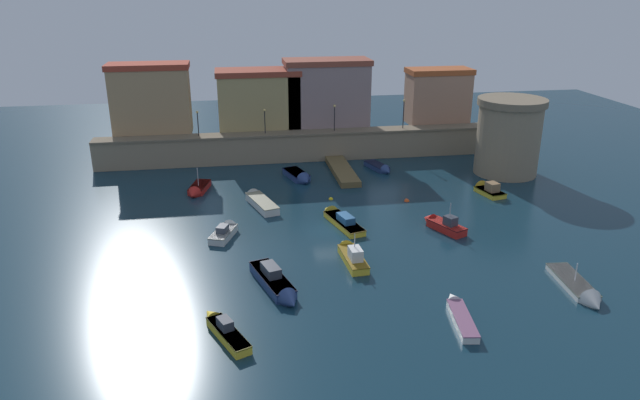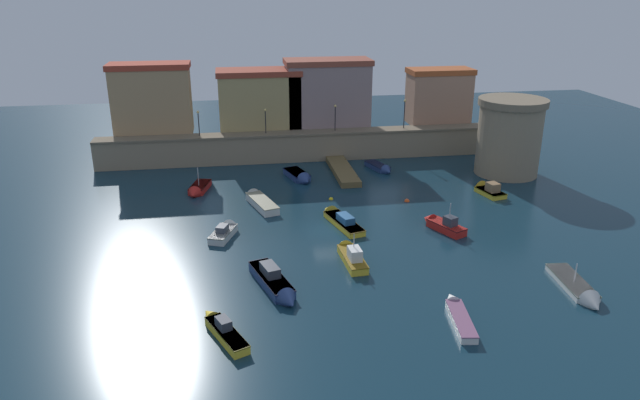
# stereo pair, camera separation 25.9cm
# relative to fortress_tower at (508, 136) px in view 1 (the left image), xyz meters

# --- Properties ---
(ground_plane) EXTENTS (131.12, 131.12, 0.00)m
(ground_plane) POSITION_rel_fortress_tower_xyz_m (-24.01, -13.49, -4.58)
(ground_plane) COLOR #112D3D
(quay_wall) EXTENTS (50.16, 2.76, 3.67)m
(quay_wall) POSITION_rel_fortress_tower_xyz_m (-24.01, 9.59, -2.73)
(quay_wall) COLOR gray
(quay_wall) RESTS_ON ground
(old_town_backdrop) EXTENTS (47.05, 5.49, 8.83)m
(old_town_backdrop) POSITION_rel_fortress_tower_xyz_m (-24.75, 13.24, 3.01)
(old_town_backdrop) COLOR tan
(old_town_backdrop) RESTS_ON ground
(fortress_tower) EXTENTS (7.92, 7.92, 9.05)m
(fortress_tower) POSITION_rel_fortress_tower_xyz_m (0.00, 0.00, 0.00)
(fortress_tower) COLOR gray
(fortress_tower) RESTS_ON ground
(pier_dock) EXTENTS (2.32, 10.73, 0.70)m
(pier_dock) POSITION_rel_fortress_tower_xyz_m (-19.35, 3.00, -4.24)
(pier_dock) COLOR brown
(pier_dock) RESTS_ON ground
(quay_lamp_0) EXTENTS (0.32, 0.32, 3.16)m
(quay_lamp_0) POSITION_rel_fortress_tower_xyz_m (-36.26, 9.59, 1.21)
(quay_lamp_0) COLOR black
(quay_lamp_0) RESTS_ON quay_wall
(quay_lamp_1) EXTENTS (0.32, 0.32, 3.14)m
(quay_lamp_1) POSITION_rel_fortress_tower_xyz_m (-28.01, 9.59, 1.20)
(quay_lamp_1) COLOR black
(quay_lamp_1) RESTS_ON quay_wall
(quay_lamp_2) EXTENTS (0.32, 0.32, 3.37)m
(quay_lamp_2) POSITION_rel_fortress_tower_xyz_m (-19.12, 9.59, 1.33)
(quay_lamp_2) COLOR black
(quay_lamp_2) RESTS_ON quay_wall
(quay_lamp_3) EXTENTS (0.32, 0.32, 3.76)m
(quay_lamp_3) POSITION_rel_fortress_tower_xyz_m (-9.98, 9.59, 1.56)
(quay_lamp_3) COLOR black
(quay_lamp_3) RESTS_ON quay_wall
(moored_boat_0) EXTENTS (3.55, 7.19, 1.52)m
(moored_boat_0) POSITION_rel_fortress_tower_xyz_m (-29.92, -5.79, -4.15)
(moored_boat_0) COLOR silver
(moored_boat_0) RESTS_ON ground
(moored_boat_1) EXTENTS (3.59, 7.43, 1.92)m
(moored_boat_1) POSITION_rel_fortress_tower_xyz_m (-29.75, -23.98, -4.08)
(moored_boat_1) COLOR navy
(moored_boat_1) RESTS_ON ground
(moored_boat_2) EXTENTS (2.67, 4.62, 2.06)m
(moored_boat_2) POSITION_rel_fortress_tower_xyz_m (-5.15, -6.23, -4.18)
(moored_boat_2) COLOR gold
(moored_boat_2) RESTS_ON ground
(moored_boat_3) EXTENTS (1.94, 6.13, 1.06)m
(moored_boat_3) POSITION_rel_fortress_tower_xyz_m (-17.66, -29.81, -4.27)
(moored_boat_3) COLOR white
(moored_boat_3) RESTS_ON ground
(moored_boat_4) EXTENTS (3.37, 7.46, 1.70)m
(moored_boat_4) POSITION_rel_fortress_tower_xyz_m (-22.59, -11.88, -4.20)
(moored_boat_4) COLOR gold
(moored_boat_4) RESTS_ON ground
(moored_boat_5) EXTENTS (2.71, 5.11, 3.14)m
(moored_boat_5) POSITION_rel_fortress_tower_xyz_m (-36.31, -1.20, -4.22)
(moored_boat_5) COLOR red
(moored_boat_5) RESTS_ON ground
(moored_boat_6) EXTENTS (3.06, 4.90, 1.60)m
(moored_boat_6) POSITION_rel_fortress_tower_xyz_m (-33.37, -13.10, -4.18)
(moored_boat_6) COLOR silver
(moored_boat_6) RESTS_ON ground
(moored_boat_7) EXTENTS (3.21, 5.60, 1.73)m
(moored_boat_7) POSITION_rel_fortress_tower_xyz_m (-24.75, 1.43, -4.19)
(moored_boat_7) COLOR navy
(moored_boat_7) RESTS_ON ground
(moored_boat_8) EXTENTS (3.40, 5.86, 1.51)m
(moored_boat_8) POSITION_rel_fortress_tower_xyz_m (-33.72, -29.26, -4.18)
(moored_boat_8) COLOR gold
(moored_boat_8) RESTS_ON ground
(moored_boat_9) EXTENTS (2.37, 6.93, 2.57)m
(moored_boat_9) POSITION_rel_fortress_tower_xyz_m (-7.52, -28.20, -4.33)
(moored_boat_9) COLOR silver
(moored_boat_9) RESTS_ON ground
(moored_boat_10) EXTENTS (2.82, 5.05, 1.39)m
(moored_boat_10) POSITION_rel_fortress_tower_xyz_m (-14.52, 3.47, -4.25)
(moored_boat_10) COLOR navy
(moored_boat_10) RESTS_ON ground
(moored_boat_11) EXTENTS (1.76, 6.10, 3.11)m
(moored_boat_11) POSITION_rel_fortress_tower_xyz_m (-23.17, -19.82, -4.11)
(moored_boat_11) COLOR gold
(moored_boat_11) RESTS_ON ground
(moored_boat_12) EXTENTS (3.34, 5.05, 3.16)m
(moored_boat_12) POSITION_rel_fortress_tower_xyz_m (-13.44, -14.96, -4.09)
(moored_boat_12) COLOR red
(moored_boat_12) RESTS_ON ground
(mooring_buoy_0) EXTENTS (0.48, 0.48, 0.48)m
(mooring_buoy_0) POSITION_rel_fortress_tower_xyz_m (-22.28, -5.57, -4.58)
(mooring_buoy_0) COLOR yellow
(mooring_buoy_0) RESTS_ON ground
(mooring_buoy_1) EXTENTS (0.55, 0.55, 0.55)m
(mooring_buoy_1) POSITION_rel_fortress_tower_xyz_m (-14.49, -7.38, -4.58)
(mooring_buoy_1) COLOR #EA4C19
(mooring_buoy_1) RESTS_ON ground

